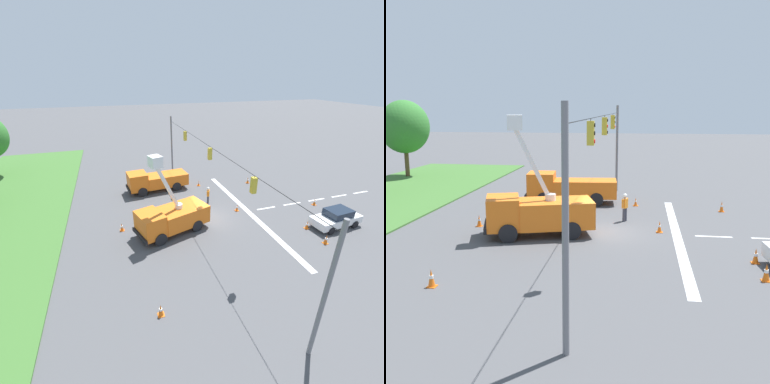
% 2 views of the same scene
% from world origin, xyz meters
% --- Properties ---
extents(ground_plane, '(200.00, 200.00, 0.00)m').
position_xyz_m(ground_plane, '(0.00, 0.00, 0.00)').
color(ground_plane, '#4C4C4F').
extents(lane_markings, '(17.60, 15.25, 0.01)m').
position_xyz_m(lane_markings, '(0.00, -5.58, 0.00)').
color(lane_markings, silver).
rests_on(lane_markings, ground).
extents(signal_gantry, '(26.20, 0.33, 7.20)m').
position_xyz_m(signal_gantry, '(-0.01, -0.00, 4.43)').
color(signal_gantry, slate).
rests_on(signal_gantry, ground).
extents(utility_truck_bucket_lift, '(4.11, 6.42, 6.64)m').
position_xyz_m(utility_truck_bucket_lift, '(-1.09, 3.59, 1.39)').
color(utility_truck_bucket_lift, orange).
rests_on(utility_truck_bucket_lift, ground).
extents(utility_truck_support_near, '(2.89, 6.85, 2.29)m').
position_xyz_m(utility_truck_support_near, '(7.60, 3.23, 1.19)').
color(utility_truck_support_near, orange).
rests_on(utility_truck_support_near, ground).
extents(sedan_white, '(2.15, 4.41, 1.56)m').
position_xyz_m(sedan_white, '(-4.57, -9.88, 0.79)').
color(sedan_white, white).
rests_on(sedan_white, ground).
extents(road_worker, '(0.60, 0.39, 1.77)m').
position_xyz_m(road_worker, '(2.74, -1.09, 1.00)').
color(road_worker, '#383842').
rests_on(road_worker, ground).
extents(traffic_cone_foreground_left, '(0.36, 0.36, 0.74)m').
position_xyz_m(traffic_cone_foreground_left, '(-8.84, 6.11, 0.36)').
color(traffic_cone_foreground_left, orange).
rests_on(traffic_cone_foreground_left, ground).
extents(traffic_cone_foreground_right, '(0.36, 0.36, 0.76)m').
position_xyz_m(traffic_cone_foreground_right, '(-6.37, -7.22, 0.38)').
color(traffic_cone_foreground_right, orange).
rests_on(traffic_cone_foreground_right, ground).
extents(traffic_cone_mid_left, '(0.36, 0.36, 0.66)m').
position_xyz_m(traffic_cone_mid_left, '(0.45, -3.16, 0.32)').
color(traffic_cone_mid_left, orange).
rests_on(traffic_cone_mid_left, ground).
extents(traffic_cone_mid_right, '(0.36, 0.36, 0.61)m').
position_xyz_m(traffic_cone_mid_right, '(7.34, -1.71, 0.29)').
color(traffic_cone_mid_right, orange).
rests_on(traffic_cone_mid_right, ground).
extents(traffic_cone_near_bucket, '(0.36, 0.36, 0.70)m').
position_xyz_m(traffic_cone_near_bucket, '(0.29, 7.50, 0.34)').
color(traffic_cone_near_bucket, orange).
rests_on(traffic_cone_near_bucket, ground).
extents(traffic_cone_lane_edge_a, '(0.36, 0.36, 0.73)m').
position_xyz_m(traffic_cone_lane_edge_a, '(6.27, -7.56, 0.36)').
color(traffic_cone_lane_edge_a, orange).
rests_on(traffic_cone_lane_edge_a, ground).
extents(traffic_cone_lane_edge_b, '(0.36, 0.36, 0.70)m').
position_xyz_m(traffic_cone_lane_edge_b, '(-0.86, -11.03, 0.34)').
color(traffic_cone_lane_edge_b, orange).
rests_on(traffic_cone_lane_edge_b, ground).
extents(traffic_cone_far_left, '(0.36, 0.36, 0.71)m').
position_xyz_m(traffic_cone_far_left, '(-4.18, -7.32, 0.35)').
color(traffic_cone_far_left, orange).
rests_on(traffic_cone_far_left, ground).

